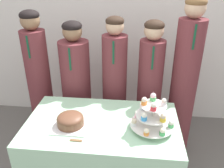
{
  "coord_description": "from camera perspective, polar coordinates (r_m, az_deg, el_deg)",
  "views": [
    {
      "loc": [
        0.24,
        -1.19,
        1.87
      ],
      "look_at": [
        0.08,
        0.41,
        1.08
      ],
      "focal_mm": 38.0,
      "sensor_mm": 36.0,
      "label": 1
    }
  ],
  "objects": [
    {
      "name": "student_3",
      "position": [
        2.47,
        8.92,
        -2.04
      ],
      "size": [
        0.25,
        0.25,
        1.45
      ],
      "color": "brown",
      "rests_on": "ground_plane"
    },
    {
      "name": "student_2",
      "position": [
        2.47,
        0.6,
        -1.56
      ],
      "size": [
        0.25,
        0.25,
        1.48
      ],
      "color": "brown",
      "rests_on": "ground_plane"
    },
    {
      "name": "student_4",
      "position": [
        2.47,
        16.85,
        -0.36
      ],
      "size": [
        0.26,
        0.26,
        1.66
      ],
      "color": "brown",
      "rests_on": "ground_plane"
    },
    {
      "name": "student_0",
      "position": [
        2.65,
        -17.02,
        -0.04
      ],
      "size": [
        0.25,
        0.25,
        1.52
      ],
      "color": "brown",
      "rests_on": "ground_plane"
    },
    {
      "name": "wall_back",
      "position": [
        2.95,
        1.18,
        16.14
      ],
      "size": [
        9.0,
        0.06,
        2.7
      ],
      "color": "silver",
      "rests_on": "ground_plane"
    },
    {
      "name": "table",
      "position": [
        2.18,
        -2.21,
        -17.15
      ],
      "size": [
        1.24,
        0.74,
        0.75
      ],
      "color": "#A8DBB2",
      "rests_on": "ground_plane"
    },
    {
      "name": "cake_knife",
      "position": [
        1.77,
        -6.94,
        -13.52
      ],
      "size": [
        0.3,
        0.03,
        0.01
      ],
      "rotation": [
        0.0,
        0.0,
        -0.03
      ],
      "color": "silver",
      "rests_on": "table"
    },
    {
      "name": "cupcake_stand",
      "position": [
        1.83,
        9.78,
        -7.44
      ],
      "size": [
        0.34,
        0.34,
        0.28
      ],
      "color": "silver",
      "rests_on": "table"
    },
    {
      "name": "round_cake",
      "position": [
        1.9,
        -10.0,
        -8.57
      ],
      "size": [
        0.27,
        0.27,
        0.11
      ],
      "color": "white",
      "rests_on": "table"
    },
    {
      "name": "student_1",
      "position": [
        2.56,
        -8.48,
        -1.89
      ],
      "size": [
        0.3,
        0.31,
        1.43
      ],
      "color": "brown",
      "rests_on": "ground_plane"
    }
  ]
}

